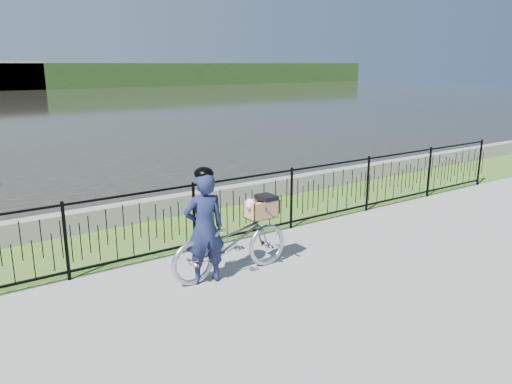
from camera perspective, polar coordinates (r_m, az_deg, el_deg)
ground at (r=7.56m, az=5.67°, el=-8.71°), size 120.00×120.00×0.00m
grass_strip at (r=9.55m, az=-4.47°, el=-3.64°), size 60.00×2.00×0.01m
quay_wall at (r=10.33m, az=-7.30°, el=-1.17°), size 60.00×0.30×0.40m
fence at (r=8.57m, az=-1.16°, el=-1.73°), size 14.00×0.06×1.15m
far_building_right at (r=64.64m, az=-25.92°, el=11.87°), size 6.00×3.00×3.20m
bicycle_rig at (r=7.18m, az=-2.79°, el=-5.59°), size 1.89×0.66×1.11m
cyclist at (r=6.85m, az=-5.93°, el=-3.95°), size 0.63×0.47×1.63m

